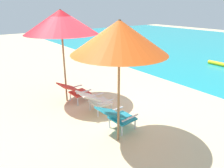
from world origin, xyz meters
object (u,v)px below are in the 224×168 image
object	(u,v)px
lounge_chair_center	(95,99)
lounge_chair_right	(117,116)
beach_umbrella_right	(119,37)
beach_umbrella_left	(61,22)
lounge_chair_left	(74,90)
swim_buoy	(224,65)

from	to	relation	value
lounge_chair_center	lounge_chair_right	distance (m)	1.08
beach_umbrella_right	lounge_chair_right	bearing A→B (deg)	147.72
beach_umbrella_left	lounge_chair_right	bearing A→B (deg)	4.59
lounge_chair_center	lounge_chair_left	bearing A→B (deg)	-171.56
lounge_chair_center	beach_umbrella_left	world-z (taller)	beach_umbrella_left
beach_umbrella_left	beach_umbrella_right	world-z (taller)	beach_umbrella_left
lounge_chair_left	lounge_chair_right	size ratio (longest dim) A/B	0.99
lounge_chair_right	beach_umbrella_left	world-z (taller)	beach_umbrella_left
lounge_chair_right	lounge_chair_left	bearing A→B (deg)	-178.47
swim_buoy	beach_umbrella_left	distance (m)	8.15
lounge_chair_left	beach_umbrella_left	size ratio (longest dim) A/B	0.31
swim_buoy	beach_umbrella_left	world-z (taller)	beach_umbrella_left
lounge_chair_left	beach_umbrella_right	xyz separation A→B (m)	(2.29, -0.14, 1.82)
swim_buoy	lounge_chair_center	xyz separation A→B (m)	(0.34, -7.52, 0.31)
beach_umbrella_right	lounge_chair_left	bearing A→B (deg)	176.62
lounge_chair_center	beach_umbrella_right	distance (m)	2.29
lounge_chair_right	beach_umbrella_left	size ratio (longest dim) A/B	0.32
swim_buoy	beach_umbrella_left	bearing A→B (deg)	-96.38
swim_buoy	beach_umbrella_right	bearing A→B (deg)	-77.60
lounge_chair_center	lounge_chair_right	size ratio (longest dim) A/B	0.99
lounge_chair_left	lounge_chair_right	world-z (taller)	same
swim_buoy	lounge_chair_center	world-z (taller)	lounge_chair_center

